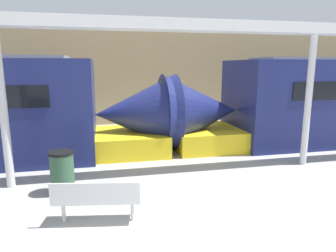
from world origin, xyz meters
TOP-DOWN VIEW (x-y plane):
  - station_wall at (0.00, 11.27)m, footprint 56.00×0.20m
  - bench_near at (-1.36, 1.40)m, footprint 1.67×0.70m
  - trash_bin at (-2.15, 2.98)m, footprint 0.56×0.56m
  - support_column_near at (-3.45, 3.65)m, footprint 0.19×0.19m
  - support_column_far at (4.64, 3.65)m, footprint 0.19×0.19m

SIDE VIEW (x-z plane):
  - trash_bin at x=-2.15m, z-range 0.00..1.00m
  - bench_near at x=-1.36m, z-range 0.09..0.94m
  - support_column_near at x=-3.45m, z-range 0.00..3.76m
  - support_column_far at x=4.64m, z-range 0.00..3.76m
  - station_wall at x=0.00m, z-range 0.00..5.00m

